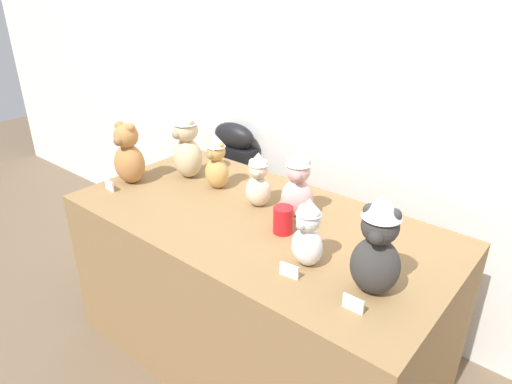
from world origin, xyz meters
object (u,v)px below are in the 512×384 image
object	(u,v)px
display_table	(256,290)
teddy_bear_sand	(187,144)
instrument_case	(235,195)
teddy_bear_honey	(216,162)
teddy_bear_caramel	(128,155)
teddy_bear_snow	(308,233)
teddy_bear_cream	(258,180)
party_cup_red	(283,220)
teddy_bear_blush	(298,184)
teddy_bear_charcoal	(378,246)

from	to	relation	value
display_table	teddy_bear_sand	world-z (taller)	teddy_bear_sand
display_table	instrument_case	bearing A→B (deg)	138.65
teddy_bear_honey	teddy_bear_caramel	xyz separation A→B (m)	(-0.37, -0.23, 0.01)
teddy_bear_snow	teddy_bear_cream	bearing A→B (deg)	156.81
teddy_bear_sand	party_cup_red	bearing A→B (deg)	-0.92
teddy_bear_blush	instrument_case	bearing A→B (deg)	120.85
teddy_bear_sand	teddy_bear_blush	bearing A→B (deg)	11.04
teddy_bear_charcoal	teddy_bear_honey	bearing A→B (deg)	151.46
teddy_bear_cream	teddy_bear_snow	bearing A→B (deg)	-58.84
teddy_bear_sand	teddy_bear_caramel	bearing A→B (deg)	-114.93
teddy_bear_blush	party_cup_red	size ratio (longest dim) A/B	2.72
teddy_bear_caramel	party_cup_red	size ratio (longest dim) A/B	2.79
teddy_bear_charcoal	party_cup_red	xyz separation A→B (m)	(-0.45, 0.12, -0.12)
teddy_bear_charcoal	party_cup_red	distance (m)	0.48
instrument_case	teddy_bear_cream	world-z (taller)	teddy_bear_cream
teddy_bear_blush	teddy_bear_sand	bearing A→B (deg)	151.31
party_cup_red	teddy_bear_snow	bearing A→B (deg)	-32.28
teddy_bear_charcoal	display_table	bearing A→B (deg)	153.49
instrument_case	teddy_bear_sand	xyz separation A→B (m)	(0.08, -0.43, 0.47)
instrument_case	teddy_bear_charcoal	bearing A→B (deg)	-31.12
teddy_bear_snow	instrument_case	bearing A→B (deg)	151.20
instrument_case	teddy_bear_honey	world-z (taller)	teddy_bear_honey
display_table	teddy_bear_charcoal	size ratio (longest dim) A/B	4.70
teddy_bear_sand	teddy_bear_snow	size ratio (longest dim) A/B	1.38
teddy_bear_cream	teddy_bear_honey	distance (m)	0.27
display_table	teddy_bear_sand	xyz separation A→B (m)	(-0.54, 0.12, 0.56)
party_cup_red	teddy_bear_honey	bearing A→B (deg)	164.70
display_table	teddy_bear_blush	world-z (taller)	teddy_bear_blush
teddy_bear_charcoal	teddy_bear_sand	size ratio (longest dim) A/B	0.98
display_table	teddy_bear_blush	xyz separation A→B (m)	(0.12, 0.12, 0.53)
display_table	teddy_bear_snow	world-z (taller)	teddy_bear_snow
display_table	teddy_bear_snow	bearing A→B (deg)	-22.53
teddy_bear_honey	teddy_bear_caramel	distance (m)	0.43
instrument_case	teddy_bear_honey	size ratio (longest dim) A/B	3.47
teddy_bear_sand	display_table	bearing A→B (deg)	-1.74
teddy_bear_charcoal	teddy_bear_honey	size ratio (longest dim) A/B	1.31
teddy_bear_caramel	teddy_bear_cream	bearing A→B (deg)	8.18
teddy_bear_cream	teddy_bear_honey	bearing A→B (deg)	146.98
teddy_bear_charcoal	teddy_bear_snow	distance (m)	0.26
teddy_bear_sand	teddy_bear_cream	xyz separation A→B (m)	(0.48, -0.02, -0.05)
instrument_case	teddy_bear_snow	distance (m)	1.28
teddy_bear_blush	teddy_bear_caramel	world-z (taller)	teddy_bear_caramel
teddy_bear_cream	party_cup_red	size ratio (longest dim) A/B	2.28
teddy_bear_blush	teddy_bear_charcoal	bearing A→B (deg)	-57.84
teddy_bear_honey	party_cup_red	distance (m)	0.52
teddy_bear_blush	teddy_bear_honey	world-z (taller)	teddy_bear_blush
teddy_bear_blush	party_cup_red	distance (m)	0.18
display_table	teddy_bear_sand	size ratio (longest dim) A/B	4.63
teddy_bear_sand	party_cup_red	world-z (taller)	teddy_bear_sand
teddy_bear_blush	teddy_bear_charcoal	distance (m)	0.55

